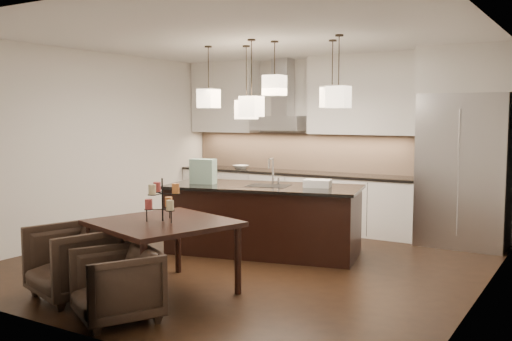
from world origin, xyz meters
The scene contains 37 objects.
floor centered at (0.00, 0.00, -0.01)m, with size 5.50×5.50×0.02m, color black.
ceiling centered at (0.00, 0.00, 2.81)m, with size 5.50×5.50×0.02m, color white.
wall_back centered at (0.00, 2.76, 1.40)m, with size 5.50×0.02×2.80m, color silver.
wall_front centered at (0.00, -2.76, 1.40)m, with size 5.50×0.02×2.80m, color silver.
wall_left centered at (-2.76, 0.00, 1.40)m, with size 0.02×5.50×2.80m, color silver.
wall_right centered at (2.76, 0.00, 1.40)m, with size 0.02×5.50×2.80m, color silver.
refrigerator centered at (2.10, 2.38, 1.07)m, with size 1.20×0.72×2.15m, color #B7B7BA.
fridge_panel centered at (2.10, 2.38, 2.47)m, with size 1.26×0.72×0.65m, color silver.
lower_cabinets centered at (-0.62, 2.43, 0.44)m, with size 4.21×0.62×0.88m, color silver.
countertop centered at (-0.62, 2.43, 0.90)m, with size 4.21×0.66×0.04m, color black.
backsplash centered at (-0.62, 2.73, 1.24)m, with size 4.21×0.02×0.63m, color tan.
upper_cab_left centered at (-2.10, 2.57, 2.17)m, with size 1.25×0.35×1.25m, color silver.
upper_cab_right centered at (0.55, 2.57, 2.17)m, with size 1.86×0.35×1.25m, color silver.
hood_canopy centered at (-0.93, 2.48, 1.72)m, with size 0.90×0.52×0.24m, color #B7B7BA.
hood_chimney centered at (-0.93, 2.59, 2.32)m, with size 0.30×0.28×0.96m, color #B7B7BA.
fruit_bowl centered at (-1.64, 2.38, 0.95)m, with size 0.26×0.26×0.06m, color silver.
island_body centered at (-0.09, 0.55, 0.44)m, with size 2.49×1.00×0.88m, color black.
island_top centered at (-0.09, 0.55, 0.90)m, with size 2.57×1.08×0.04m, color black.
faucet centered at (-0.02, 0.67, 1.11)m, with size 0.10×0.24×0.38m, color silver, non-canonical shape.
tote_bag centered at (-0.91, 0.30, 1.09)m, with size 0.34×0.18×0.34m, color #154C38.
food_container centered at (0.60, 0.75, 0.97)m, with size 0.34×0.24×0.10m, color silver.
dining_table centered at (-0.10, -1.49, 0.38)m, with size 1.26×1.26×0.76m, color black, non-canonical shape.
candelabra centered at (-0.10, -1.49, 0.98)m, with size 0.36×0.36×0.45m, color black, non-canonical shape.
candle_a centered at (0.04, -1.54, 0.94)m, with size 0.08×0.08×0.10m, color beige.
candle_b centered at (-0.13, -1.36, 0.94)m, with size 0.08×0.08×0.10m, color #D57E3D.
candle_c centered at (-0.20, -1.59, 0.94)m, with size 0.08×0.08×0.10m, color #AD4040.
candle_d centered at (0.03, -1.44, 1.10)m, with size 0.08×0.08×0.10m, color #D57E3D.
candle_e centered at (-0.22, -1.44, 1.10)m, with size 0.08×0.08×0.10m, color #AD4040.
candle_f centered at (-0.12, -1.63, 1.10)m, with size 0.08×0.08×0.10m, color beige.
armchair_left centered at (-0.76, -2.08, 0.37)m, with size 0.79×0.82×0.74m, color black.
armchair_right centered at (0.08, -2.34, 0.33)m, with size 0.70×0.72×0.65m, color black.
pendant_a centered at (-0.94, 0.48, 2.08)m, with size 0.24×0.24×0.26m, color beige.
pendant_b centered at (-0.47, 0.72, 1.93)m, with size 0.24×0.24×0.26m, color beige.
pendant_c centered at (0.10, 0.50, 2.23)m, with size 0.24×0.24×0.26m, color beige.
pendant_d centered at (0.77, 0.79, 2.08)m, with size 0.24×0.24×0.26m, color beige.
pendant_e centered at (1.03, 0.41, 2.07)m, with size 0.24×0.24×0.26m, color beige.
pendant_f centered at (-0.07, 0.20, 1.96)m, with size 0.24×0.24×0.26m, color beige.
Camera 1 is at (3.76, -5.96, 1.84)m, focal length 40.00 mm.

